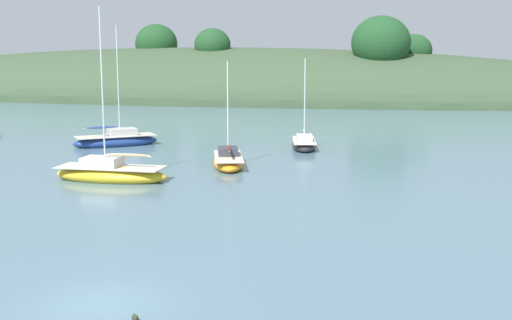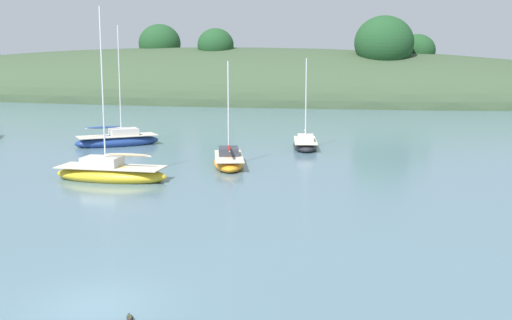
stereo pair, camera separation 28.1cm
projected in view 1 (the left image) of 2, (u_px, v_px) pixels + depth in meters
ground_plane at (98, 305)px, 19.35m from camera, size 400.00×400.00×0.00m
far_shoreline_hill at (207, 97)px, 108.66m from camera, size 150.00×36.00×21.38m
sailboat_navy_dinghy at (228, 161)px, 43.05m from camera, size 3.73×6.20×7.18m
sailboat_black_sloop at (116, 140)px, 52.74m from camera, size 6.84×6.18×9.95m
sailboat_orange_cutter at (110, 173)px, 38.27m from camera, size 7.01×2.58×10.40m
sailboat_red_portside at (304, 144)px, 51.14m from camera, size 2.98×5.83×7.29m
duck_trailing at (135, 318)px, 18.30m from camera, size 0.33×0.40×0.24m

